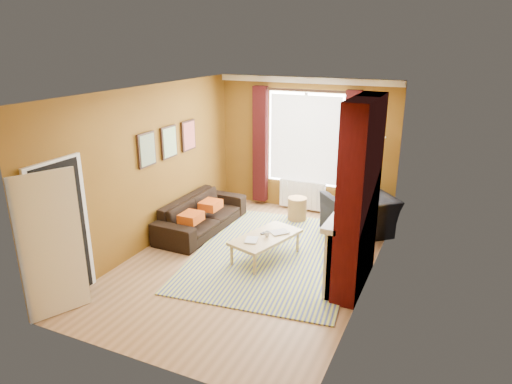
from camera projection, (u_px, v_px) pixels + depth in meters
ground at (250, 262)px, 7.59m from camera, size 5.50×5.50×0.00m
room_walls at (294, 183)px, 7.14m from camera, size 3.82×5.54×2.83m
striped_rug at (274, 254)px, 7.85m from camera, size 3.00×3.88×0.02m
sofa at (202, 214)px, 8.77m from camera, size 0.88×2.19×0.64m
armchair at (359, 216)px, 8.52m from camera, size 1.58×1.56×0.77m
coffee_table at (266, 238)px, 7.59m from camera, size 0.96×1.38×0.42m
wicker_stool at (297, 209)px, 9.26m from camera, size 0.49×0.49×0.48m
floor_lamp at (377, 157)px, 8.51m from camera, size 0.34×0.34×1.81m
book_a at (245, 240)px, 7.40m from camera, size 0.26×0.31×0.03m
book_b at (277, 230)px, 7.78m from camera, size 0.36×0.37×0.02m
mug at (267, 234)px, 7.52m from camera, size 0.10×0.10×0.09m
tv_remote at (265, 233)px, 7.66m from camera, size 0.11×0.18×0.02m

